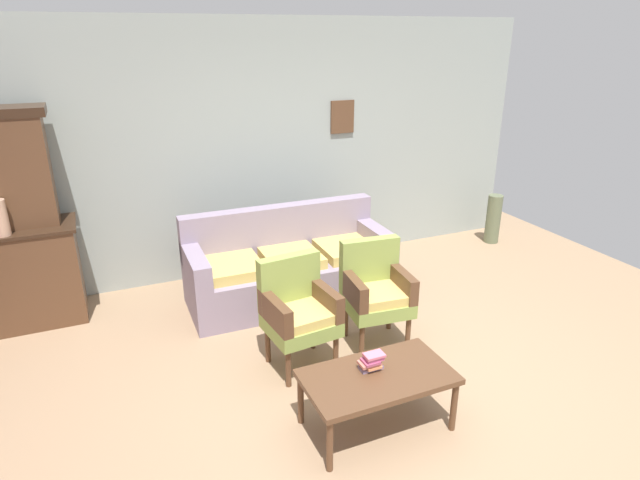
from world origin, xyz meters
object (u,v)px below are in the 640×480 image
at_px(side_cabinet, 15,277).
at_px(book_stack_on_table, 372,362).
at_px(armchair_near_cabinet, 298,309).
at_px(coffee_table, 378,380).
at_px(armchair_row_middle, 375,289).
at_px(floral_couch, 289,268).
at_px(floor_vase_by_wall, 493,219).

bearing_deg(side_cabinet, book_stack_on_table, -47.10).
relative_size(armchair_near_cabinet, coffee_table, 0.90).
bearing_deg(armchair_row_middle, coffee_table, -118.06).
xyz_separation_m(floral_couch, floor_vase_by_wall, (2.93, 0.41, -0.01)).
relative_size(armchair_row_middle, floor_vase_by_wall, 1.44).
height_order(floral_couch, armchair_near_cabinet, same).
relative_size(armchair_row_middle, book_stack_on_table, 5.48).
bearing_deg(armchair_row_middle, floral_couch, 110.27).
height_order(floral_couch, book_stack_on_table, floral_couch).
bearing_deg(side_cabinet, floor_vase_by_wall, -1.06).
distance_m(coffee_table, book_stack_on_table, 0.13).
xyz_separation_m(armchair_row_middle, coffee_table, (-0.52, -0.98, -0.12)).
distance_m(side_cabinet, floor_vase_by_wall, 5.39).
height_order(armchair_row_middle, book_stack_on_table, armchair_row_middle).
bearing_deg(coffee_table, side_cabinet, 132.30).
height_order(floral_couch, coffee_table, floral_couch).
bearing_deg(floor_vase_by_wall, side_cabinet, 178.94).
bearing_deg(floor_vase_by_wall, armchair_row_middle, -149.87).
bearing_deg(coffee_table, armchair_row_middle, 61.94).
xyz_separation_m(book_stack_on_table, floor_vase_by_wall, (3.08, 2.39, -0.17)).
bearing_deg(floral_couch, armchair_row_middle, -69.73).
height_order(armchair_row_middle, floor_vase_by_wall, armchair_row_middle).
height_order(floral_couch, floor_vase_by_wall, floral_couch).
distance_m(armchair_near_cabinet, floor_vase_by_wall, 3.62).
bearing_deg(armchair_row_middle, armchair_near_cabinet, -174.98).
bearing_deg(armchair_row_middle, book_stack_on_table, -120.36).
bearing_deg(book_stack_on_table, coffee_table, -79.33).
height_order(coffee_table, book_stack_on_table, book_stack_on_table).
bearing_deg(coffee_table, floral_couch, 86.33).
bearing_deg(book_stack_on_table, armchair_near_cabinet, 103.09).
height_order(armchair_row_middle, coffee_table, armchair_row_middle).
distance_m(armchair_near_cabinet, armchair_row_middle, 0.74).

